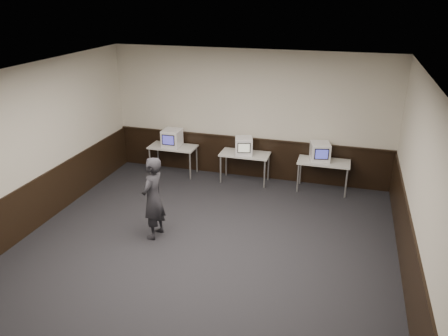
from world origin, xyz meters
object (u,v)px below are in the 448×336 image
object	(u,v)px
desk_center	(245,156)
emac_left	(172,138)
emac_right	(320,152)
emac_center	(244,146)
desk_left	(173,149)
person	(153,198)
desk_right	(324,164)

from	to	relation	value
desk_center	emac_left	size ratio (longest dim) A/B	2.48
desk_center	emac_right	world-z (taller)	emac_right
emac_center	desk_center	bearing A→B (deg)	47.02
desk_left	emac_center	world-z (taller)	emac_center
desk_left	emac_left	distance (m)	0.30
desk_center	person	xyz separation A→B (m)	(-1.05, -3.03, 0.14)
emac_left	emac_center	xyz separation A→B (m)	(1.88, -0.02, -0.02)
emac_left	emac_center	size ratio (longest dim) A/B	0.92
desk_center	emac_left	bearing A→B (deg)	-179.26
desk_right	emac_left	size ratio (longest dim) A/B	2.48
emac_right	emac_center	bearing A→B (deg)	168.56
emac_left	person	world-z (taller)	person
person	emac_center	bearing A→B (deg)	166.22
desk_right	emac_center	world-z (taller)	emac_center
desk_center	desk_left	bearing A→B (deg)	180.00
emac_right	desk_center	bearing A→B (deg)	167.20
desk_center	emac_left	world-z (taller)	emac_left
desk_left	emac_left	world-z (taller)	emac_left
desk_right	emac_center	xyz separation A→B (m)	(-1.92, -0.04, 0.28)
desk_center	emac_center	size ratio (longest dim) A/B	2.27
desk_left	desk_center	distance (m)	1.90
emac_center	desk_left	bearing A→B (deg)	163.63
emac_center	emac_left	bearing A→B (deg)	164.39
desk_center	desk_right	distance (m)	1.90
desk_left	desk_right	distance (m)	3.80
desk_right	emac_center	bearing A→B (deg)	-178.71
desk_center	desk_right	bearing A→B (deg)	0.00
desk_left	emac_center	distance (m)	1.90
desk_right	person	world-z (taller)	person
desk_right	emac_center	size ratio (longest dim) A/B	2.27
desk_left	person	size ratio (longest dim) A/B	0.74
emac_left	emac_right	bearing A→B (deg)	0.92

